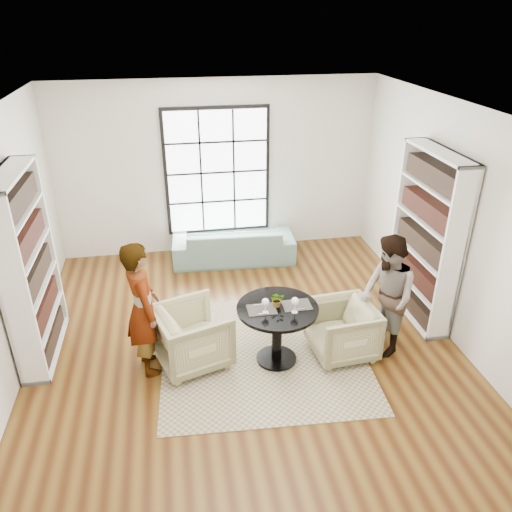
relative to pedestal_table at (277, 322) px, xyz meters
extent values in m
plane|color=brown|center=(-0.34, 0.42, -0.57)|extent=(6.00, 6.00, 0.00)
plane|color=silver|center=(-0.34, 3.42, 0.93)|extent=(5.50, 0.00, 5.50)
plane|color=silver|center=(2.41, 0.42, 0.93)|extent=(0.00, 6.00, 6.00)
plane|color=silver|center=(-0.34, -2.58, 0.93)|extent=(5.50, 0.00, 5.50)
plane|color=white|center=(-0.34, 0.42, 2.43)|extent=(6.00, 6.00, 0.00)
cube|color=black|center=(-0.34, 3.40, 0.88)|extent=(1.82, 0.06, 2.22)
cube|color=white|center=(-0.34, 3.36, 0.88)|extent=(1.70, 0.02, 2.10)
cube|color=tan|center=(-0.14, 0.16, -0.57)|extent=(2.72, 2.72, 0.01)
cylinder|color=black|center=(0.00, 0.00, -0.55)|extent=(0.51, 0.51, 0.04)
cylinder|color=black|center=(0.00, 0.00, -0.19)|extent=(0.13, 0.13, 0.71)
cylinder|color=black|center=(0.00, 0.00, 0.20)|extent=(0.99, 0.99, 0.04)
imported|color=gray|center=(-0.15, 2.87, -0.27)|extent=(2.14, 0.93, 0.61)
imported|color=#BCAF86|center=(-1.03, 0.15, -0.18)|extent=(1.06, 1.05, 0.77)
imported|color=tan|center=(0.84, 0.00, -0.22)|extent=(0.84, 0.82, 0.71)
imported|color=gray|center=(-1.58, 0.15, 0.28)|extent=(0.55, 0.70, 1.70)
imported|color=gray|center=(1.39, 0.00, 0.22)|extent=(0.62, 0.78, 1.59)
cube|color=#2A2724|center=(-0.20, -0.02, 0.22)|extent=(0.34, 0.26, 0.01)
cube|color=#2A2724|center=(0.24, 0.00, 0.22)|extent=(0.34, 0.26, 0.01)
cylinder|color=silver|center=(-0.17, -0.09, 0.22)|extent=(0.07, 0.07, 0.01)
cylinder|color=silver|center=(-0.17, -0.09, 0.28)|extent=(0.01, 0.01, 0.11)
sphere|color=maroon|center=(-0.17, -0.09, 0.36)|extent=(0.08, 0.08, 0.08)
ellipsoid|color=white|center=(-0.17, -0.09, 0.36)|extent=(0.09, 0.09, 0.10)
cylinder|color=silver|center=(0.17, -0.15, 0.22)|extent=(0.07, 0.07, 0.01)
cylinder|color=silver|center=(0.17, -0.15, 0.28)|extent=(0.01, 0.01, 0.12)
sphere|color=maroon|center=(0.17, -0.15, 0.37)|extent=(0.09, 0.09, 0.09)
ellipsoid|color=white|center=(0.17, -0.15, 0.37)|extent=(0.09, 0.09, 0.10)
imported|color=gray|center=(0.00, 0.03, 0.31)|extent=(0.17, 0.15, 0.19)
camera|label=1|loc=(-1.14, -4.93, 3.46)|focal=35.00mm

